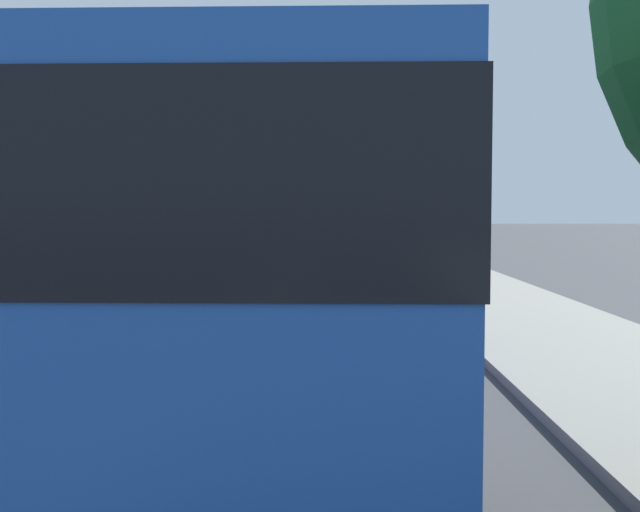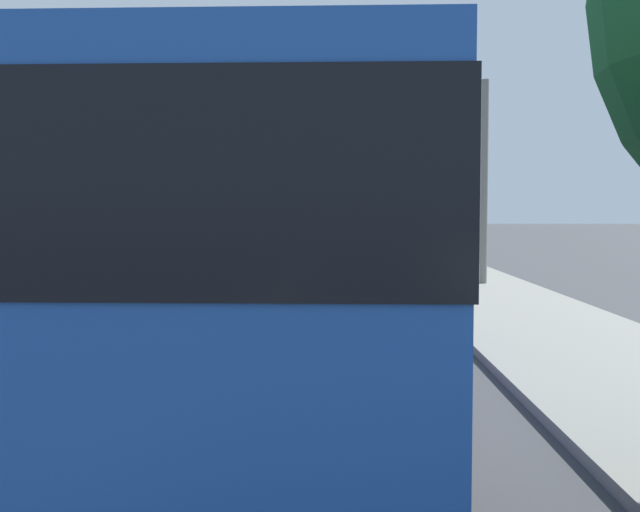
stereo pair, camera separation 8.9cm
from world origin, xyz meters
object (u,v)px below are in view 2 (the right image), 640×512
car_far_distant (309,248)px  utility_pole (484,184)px  coach_bus (293,242)px  car_oncoming (201,261)px

car_far_distant → utility_pole: utility_pole is taller
car_far_distant → utility_pole: (-9.29, -5.30, 2.33)m
coach_bus → car_oncoming: (14.71, 3.52, -1.22)m
utility_pole → car_far_distant: bearing=29.7°
coach_bus → car_far_distant: (22.72, 0.38, -1.24)m
car_oncoming → utility_pole: utility_pole is taller
coach_bus → car_oncoming: coach_bus is taller
coach_bus → car_oncoming: size_ratio=2.88×
car_far_distant → car_oncoming: bearing=155.1°
car_oncoming → utility_pole: 8.84m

